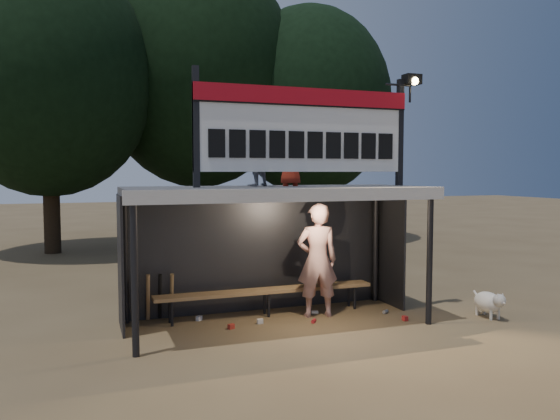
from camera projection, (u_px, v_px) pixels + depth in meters
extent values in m
plane|color=brown|center=(277.00, 323.00, 9.25)|extent=(80.00, 80.00, 0.00)
imported|color=silver|center=(317.00, 260.00, 9.64)|extent=(0.81, 0.60, 2.02)
imported|color=slate|center=(254.00, 156.00, 9.37)|extent=(0.63, 0.59, 1.03)
imported|color=#A72B19|center=(290.00, 159.00, 9.49)|extent=(0.51, 0.38, 0.95)
cube|color=#424244|center=(277.00, 190.00, 9.09)|extent=(5.00, 2.00, 0.12)
cube|color=silver|center=(300.00, 195.00, 8.13)|extent=(5.10, 0.06, 0.20)
cylinder|color=black|center=(135.00, 278.00, 7.51)|extent=(0.10, 0.10, 2.20)
cylinder|color=black|center=(430.00, 260.00, 9.14)|extent=(0.10, 0.10, 2.20)
cylinder|color=black|center=(125.00, 259.00, 9.20)|extent=(0.10, 0.10, 2.20)
cylinder|color=black|center=(376.00, 246.00, 10.82)|extent=(0.10, 0.10, 2.20)
cube|color=black|center=(259.00, 251.00, 10.11)|extent=(5.00, 0.04, 2.20)
cube|color=black|center=(121.00, 263.00, 8.79)|extent=(0.04, 1.00, 2.20)
cube|color=black|center=(391.00, 248.00, 10.48)|extent=(0.04, 1.00, 2.20)
cylinder|color=black|center=(259.00, 195.00, 10.03)|extent=(5.00, 0.06, 0.06)
cube|color=black|center=(196.00, 127.00, 8.56)|extent=(0.10, 0.10, 1.90)
cube|color=black|center=(400.00, 133.00, 9.81)|extent=(0.10, 0.10, 1.90)
cube|color=white|center=(305.00, 130.00, 9.19)|extent=(3.80, 0.08, 1.40)
cube|color=#B40C18|center=(306.00, 96.00, 9.10)|extent=(3.80, 0.04, 0.28)
cube|color=black|center=(306.00, 105.00, 9.11)|extent=(3.80, 0.02, 0.03)
cube|color=black|center=(217.00, 143.00, 8.64)|extent=(0.27, 0.03, 0.45)
cube|color=black|center=(237.00, 144.00, 8.75)|extent=(0.27, 0.03, 0.45)
cube|color=black|center=(258.00, 144.00, 8.87)|extent=(0.27, 0.03, 0.45)
cube|color=black|center=(277.00, 144.00, 8.98)|extent=(0.27, 0.03, 0.45)
cube|color=black|center=(296.00, 145.00, 9.10)|extent=(0.27, 0.03, 0.45)
cube|color=black|center=(315.00, 145.00, 9.21)|extent=(0.27, 0.03, 0.45)
cube|color=black|center=(333.00, 145.00, 9.33)|extent=(0.27, 0.03, 0.45)
cube|color=black|center=(351.00, 146.00, 9.44)|extent=(0.27, 0.03, 0.45)
cube|color=black|center=(369.00, 146.00, 9.56)|extent=(0.27, 0.03, 0.45)
cube|color=black|center=(385.00, 146.00, 9.67)|extent=(0.27, 0.03, 0.45)
cylinder|color=black|center=(398.00, 85.00, 9.74)|extent=(0.50, 0.04, 0.04)
cylinder|color=black|center=(410.00, 94.00, 9.83)|extent=(0.04, 0.04, 0.30)
cube|color=black|center=(412.00, 80.00, 9.77)|extent=(0.30, 0.22, 0.18)
sphere|color=#FFD88C|center=(415.00, 81.00, 9.68)|extent=(0.14, 0.14, 0.14)
cube|color=olive|center=(267.00, 291.00, 9.73)|extent=(4.00, 0.35, 0.06)
cylinder|color=black|center=(172.00, 313.00, 9.06)|extent=(0.05, 0.05, 0.45)
cylinder|color=black|center=(170.00, 310.00, 9.28)|extent=(0.05, 0.05, 0.45)
cylinder|color=black|center=(269.00, 305.00, 9.63)|extent=(0.05, 0.05, 0.45)
cylinder|color=black|center=(265.00, 302.00, 9.86)|extent=(0.05, 0.05, 0.45)
cylinder|color=black|center=(355.00, 297.00, 10.21)|extent=(0.05, 0.05, 0.45)
cylinder|color=black|center=(349.00, 294.00, 10.43)|extent=(0.05, 0.05, 0.45)
cylinder|color=black|center=(51.00, 194.00, 17.15)|extent=(0.50, 0.50, 3.74)
ellipsoid|color=black|center=(48.00, 76.00, 16.90)|extent=(6.46, 6.46, 7.48)
cylinder|color=black|center=(199.00, 185.00, 20.23)|extent=(0.50, 0.50, 4.18)
ellipsoid|color=black|center=(198.00, 73.00, 19.95)|extent=(7.22, 7.22, 8.36)
cylinder|color=black|center=(309.00, 193.00, 20.67)|extent=(0.50, 0.50, 3.52)
ellipsoid|color=black|center=(309.00, 102.00, 20.43)|extent=(6.08, 6.08, 7.04)
ellipsoid|color=silver|center=(488.00, 302.00, 9.63)|extent=(0.36, 0.58, 0.36)
sphere|color=beige|center=(499.00, 301.00, 9.36)|extent=(0.22, 0.22, 0.22)
cone|color=beige|center=(503.00, 303.00, 9.27)|extent=(0.10, 0.10, 0.10)
cone|color=beige|center=(498.00, 295.00, 9.32)|extent=(0.06, 0.06, 0.07)
cone|color=beige|center=(503.00, 295.00, 9.35)|extent=(0.06, 0.06, 0.07)
cylinder|color=beige|center=(491.00, 315.00, 9.45)|extent=(0.05, 0.05, 0.18)
cylinder|color=beige|center=(498.00, 314.00, 9.50)|extent=(0.05, 0.05, 0.18)
cylinder|color=silver|center=(477.00, 310.00, 9.79)|extent=(0.05, 0.05, 0.18)
cylinder|color=beige|center=(484.00, 309.00, 9.84)|extent=(0.05, 0.05, 0.18)
cylinder|color=beige|center=(476.00, 295.00, 9.91)|extent=(0.04, 0.16, 0.14)
cylinder|color=#9F7E4A|center=(136.00, 298.00, 9.23)|extent=(0.06, 0.27, 0.84)
cylinder|color=olive|center=(148.00, 297.00, 9.29)|extent=(0.08, 0.30, 0.83)
cylinder|color=black|center=(160.00, 296.00, 9.36)|extent=(0.09, 0.33, 0.83)
cylinder|color=olive|center=(172.00, 296.00, 9.43)|extent=(0.09, 0.35, 0.82)
cube|color=#A8291C|center=(231.00, 326.00, 8.92)|extent=(0.12, 0.10, 0.08)
cylinder|color=#A3A3A8|center=(385.00, 312.00, 9.89)|extent=(0.14, 0.12, 0.07)
cube|color=beige|center=(260.00, 321.00, 9.24)|extent=(0.10, 0.08, 0.08)
cylinder|color=red|center=(314.00, 321.00, 9.27)|extent=(0.12, 0.14, 0.07)
cube|color=silver|center=(199.00, 318.00, 9.42)|extent=(0.12, 0.12, 0.08)
cylinder|color=beige|center=(315.00, 312.00, 9.84)|extent=(0.13, 0.09, 0.07)
cube|color=#AF201E|center=(405.00, 318.00, 9.42)|extent=(0.07, 0.10, 0.08)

